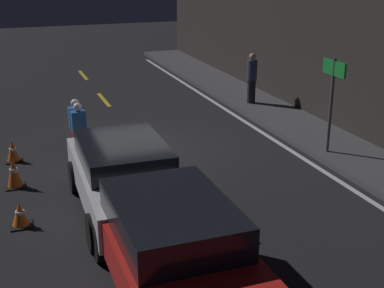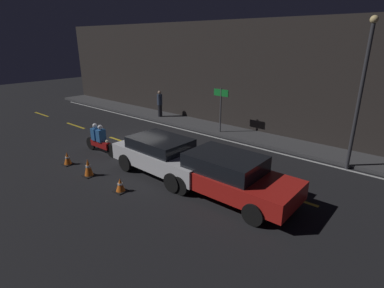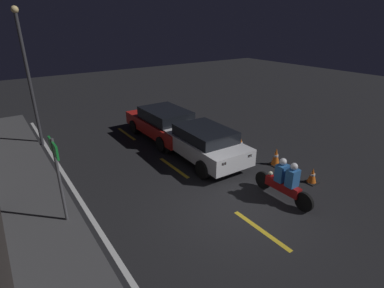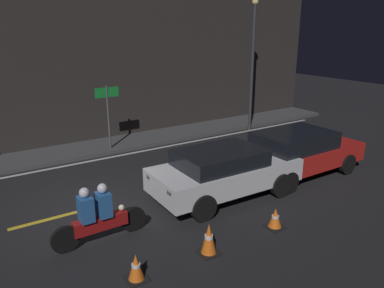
{
  "view_description": "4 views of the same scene",
  "coord_description": "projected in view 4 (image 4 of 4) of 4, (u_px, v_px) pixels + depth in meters",
  "views": [
    {
      "loc": [
        13.1,
        -3.48,
        4.87
      ],
      "look_at": [
        2.59,
        0.4,
        0.93
      ],
      "focal_mm": 50.0,
      "sensor_mm": 36.0,
      "label": 1
    },
    {
      "loc": [
        11.24,
        -8.85,
        4.97
      ],
      "look_at": [
        4.24,
        -0.55,
        1.16
      ],
      "focal_mm": 28.0,
      "sensor_mm": 36.0,
      "label": 2
    },
    {
      "loc": [
        -5.32,
        5.28,
        5.24
      ],
      "look_at": [
        3.06,
        -0.55,
        1.0
      ],
      "focal_mm": 28.0,
      "sensor_mm": 36.0,
      "label": 3
    },
    {
      "loc": [
        -2.63,
        -8.98,
        4.61
      ],
      "look_at": [
        3.15,
        -0.15,
        1.3
      ],
      "focal_mm": 35.0,
      "sensor_mm": 36.0,
      "label": 4
    }
  ],
  "objects": [
    {
      "name": "motorcycle",
      "position": [
        97.0,
        216.0,
        8.21
      ],
      "size": [
        2.19,
        0.37,
        1.37
      ],
      "rotation": [
        0.0,
        0.0,
        0.01
      ],
      "color": "black",
      "rests_on": "ground"
    },
    {
      "name": "traffic_cone_near",
      "position": [
        136.0,
        267.0,
        7.06
      ],
      "size": [
        0.4,
        0.4,
        0.55
      ],
      "color": "black",
      "rests_on": "ground"
    },
    {
      "name": "lane_dash_d",
      "position": [
        199.0,
        180.0,
        11.75
      ],
      "size": [
        2.0,
        0.14,
        0.01
      ],
      "color": "gold",
      "rests_on": "ground"
    },
    {
      "name": "ground_plane",
      "position": [
        90.0,
        209.0,
        9.92
      ],
      "size": [
        56.0,
        56.0,
        0.0
      ],
      "primitive_type": "plane",
      "color": "black"
    },
    {
      "name": "taxi_red",
      "position": [
        297.0,
        151.0,
        12.03
      ],
      "size": [
        4.43,
        2.02,
        1.45
      ],
      "rotation": [
        0.0,
        0.0,
        0.0
      ],
      "color": "red",
      "rests_on": "ground"
    },
    {
      "name": "building_front",
      "position": [
        31.0,
        73.0,
        13.69
      ],
      "size": [
        28.0,
        0.3,
        5.98
      ],
      "color": "#2D2826",
      "rests_on": "ground"
    },
    {
      "name": "sedan_white",
      "position": [
        224.0,
        171.0,
        10.44
      ],
      "size": [
        4.27,
        2.02,
        1.41
      ],
      "rotation": [
        0.0,
        0.0,
        -0.02
      ],
      "color": "silver",
      "rests_on": "ground"
    },
    {
      "name": "lane_dash_c",
      "position": [
        51.0,
        219.0,
        9.4
      ],
      "size": [
        2.0,
        0.14,
        0.01
      ],
      "color": "gold",
      "rests_on": "ground"
    },
    {
      "name": "lane_solid_kerb",
      "position": [
        55.0,
        168.0,
        12.79
      ],
      "size": [
        25.2,
        0.14,
        0.01
      ],
      "color": "silver",
      "rests_on": "ground"
    },
    {
      "name": "shop_sign",
      "position": [
        108.0,
        105.0,
        13.91
      ],
      "size": [
        0.9,
        0.08,
        2.4
      ],
      "color": "#4C4C51",
      "rests_on": "raised_curb"
    },
    {
      "name": "street_lamp",
      "position": [
        253.0,
        59.0,
        16.55
      ],
      "size": [
        0.28,
        0.28,
        5.76
      ],
      "color": "#333338",
      "rests_on": "ground"
    },
    {
      "name": "traffic_cone_far",
      "position": [
        275.0,
        218.0,
        8.93
      ],
      "size": [
        0.42,
        0.42,
        0.49
      ],
      "color": "black",
      "rests_on": "ground"
    },
    {
      "name": "traffic_cone_mid",
      "position": [
        209.0,
        239.0,
        7.87
      ],
      "size": [
        0.43,
        0.43,
        0.7
      ],
      "color": "black",
      "rests_on": "ground"
    },
    {
      "name": "lane_dash_e",
      "position": [
        297.0,
        155.0,
        14.11
      ],
      "size": [
        2.0,
        0.14,
        0.01
      ],
      "color": "gold",
      "rests_on": "ground"
    },
    {
      "name": "raised_curb",
      "position": [
        47.0,
        156.0,
        13.7
      ],
      "size": [
        28.0,
        1.84,
        0.16
      ],
      "color": "#424244",
      "rests_on": "ground"
    }
  ]
}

